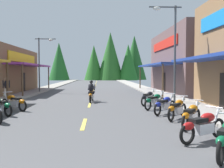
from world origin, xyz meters
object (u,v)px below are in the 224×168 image
(streetlamp_right, at_px, (170,41))
(pedestrian_browsing, at_px, (6,87))
(motorcycle_parked_right_5, at_px, (155,101))
(rider_cruising_lead, at_px, (91,93))
(motorcycle_parked_right_3, at_px, (177,108))
(streetlamp_left, at_px, (42,57))
(motorcycle_parked_right_1, at_px, (203,126))
(motorcycle_parked_left_3, at_px, (0,106))
(motorcycle_parked_right_4, at_px, (165,104))
(motorcycle_parked_right_2, at_px, (191,115))
(motorcycle_parked_right_6, at_px, (148,97))
(motorcycle_parked_left_4, at_px, (14,102))

(streetlamp_right, xyz_separation_m, pedestrian_browsing, (-11.92, 3.70, -3.19))
(motorcycle_parked_right_5, relative_size, rider_cruising_lead, 0.74)
(motorcycle_parked_right_3, distance_m, pedestrian_browsing, 14.05)
(streetlamp_left, bearing_deg, motorcycle_parked_right_5, -53.82)
(streetlamp_left, relative_size, motorcycle_parked_right_3, 3.28)
(rider_cruising_lead, bearing_deg, motorcycle_parked_right_1, -156.33)
(motorcycle_parked_right_1, bearing_deg, motorcycle_parked_left_3, 116.61)
(motorcycle_parked_right_4, bearing_deg, motorcycle_parked_right_1, -138.43)
(motorcycle_parked_right_4, bearing_deg, motorcycle_parked_right_5, 46.85)
(streetlamp_right, bearing_deg, motorcycle_parked_right_3, -101.97)
(motorcycle_parked_right_2, distance_m, motorcycle_parked_right_3, 1.83)
(motorcycle_parked_right_1, distance_m, motorcycle_parked_left_3, 9.60)
(motorcycle_parked_right_1, height_order, motorcycle_parked_right_6, same)
(streetlamp_right, relative_size, motorcycle_parked_right_2, 3.67)
(streetlamp_right, bearing_deg, motorcycle_parked_right_5, -124.89)
(motorcycle_parked_right_1, relative_size, motorcycle_parked_right_3, 1.09)
(motorcycle_parked_right_4, height_order, pedestrian_browsing, pedestrian_browsing)
(motorcycle_parked_right_5, xyz_separation_m, pedestrian_browsing, (-10.48, 5.76, 0.52))
(motorcycle_parked_right_1, bearing_deg, motorcycle_parked_left_4, 108.77)
(motorcycle_parked_right_2, xyz_separation_m, rider_cruising_lead, (-4.10, 8.81, 0.17))
(motorcycle_parked_right_5, bearing_deg, motorcycle_parked_right_2, -131.48)
(rider_cruising_lead, bearing_deg, motorcycle_parked_left_3, 146.63)
(motorcycle_parked_right_6, xyz_separation_m, motorcycle_parked_left_3, (-8.11, -3.72, 0.00))
(motorcycle_parked_right_3, xyz_separation_m, motorcycle_parked_right_6, (-0.34, 5.11, 0.00))
(motorcycle_parked_left_4, bearing_deg, streetlamp_left, -50.11)
(streetlamp_left, relative_size, pedestrian_browsing, 3.30)
(motorcycle_parked_right_2, distance_m, motorcycle_parked_right_5, 5.03)
(motorcycle_parked_right_2, relative_size, motorcycle_parked_left_3, 1.01)
(motorcycle_parked_right_6, relative_size, motorcycle_parked_left_4, 0.99)
(motorcycle_parked_right_5, distance_m, motorcycle_parked_left_3, 8.33)
(motorcycle_parked_right_2, relative_size, motorcycle_parked_right_3, 1.01)
(motorcycle_parked_left_3, height_order, rider_cruising_lead, rider_cruising_lead)
(pedestrian_browsing, bearing_deg, streetlamp_left, 127.88)
(motorcycle_parked_right_1, height_order, motorcycle_parked_left_3, same)
(motorcycle_parked_right_5, height_order, motorcycle_parked_right_6, same)
(motorcycle_parked_right_4, height_order, motorcycle_parked_right_6, same)
(motorcycle_parked_right_1, relative_size, motorcycle_parked_right_6, 1.05)
(motorcycle_parked_right_3, distance_m, rider_cruising_lead, 8.11)
(motorcycle_parked_right_5, bearing_deg, streetlamp_right, 10.08)
(motorcycle_parked_right_5, height_order, motorcycle_parked_left_4, same)
(motorcycle_parked_right_5, height_order, pedestrian_browsing, pedestrian_browsing)
(motorcycle_parked_right_1, distance_m, motorcycle_parked_right_3, 3.79)
(motorcycle_parked_left_4, distance_m, pedestrian_browsing, 6.54)
(motorcycle_parked_right_2, height_order, motorcycle_parked_right_3, same)
(motorcycle_parked_right_4, distance_m, motorcycle_parked_right_6, 3.70)
(streetlamp_left, height_order, motorcycle_parked_right_4, streetlamp_left)
(motorcycle_parked_right_1, height_order, rider_cruising_lead, rider_cruising_lead)
(motorcycle_parked_left_4, bearing_deg, pedestrian_browsing, -32.51)
(motorcycle_parked_right_4, height_order, rider_cruising_lead, rider_cruising_lead)
(motorcycle_parked_right_1, distance_m, rider_cruising_lead, 11.40)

